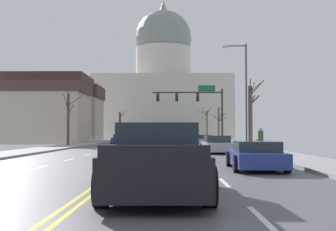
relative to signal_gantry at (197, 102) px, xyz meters
The scene contains 22 objects.
ground 18.05m from the signal_gantry, 105.85° to the right, with size 20.00×180.00×0.20m.
signal_gantry is the anchor object (origin of this frame).
street_lamp_right 12.61m from the signal_gantry, 75.24° to the right, with size 2.09×0.24×8.72m.
capitol_building 53.87m from the signal_gantry, 95.09° to the left, with size 30.49×21.98×32.69m.
sedan_near_00 6.14m from the signal_gantry, 84.28° to the right, with size 2.02×4.60×1.21m.
sedan_near_01 12.05m from the signal_gantry, 106.26° to the right, with size 2.02×4.29×1.15m.
sedan_near_02 18.46m from the signal_gantry, 88.76° to the right, with size 2.14×4.53×1.23m.
sedan_near_03 25.65m from the signal_gantry, 96.98° to the right, with size 2.07×4.63×1.15m.
sedan_near_04 31.46m from the signal_gantry, 89.02° to the right, with size 2.17×4.73×1.11m.
pickup_truck_near_05 38.42m from the signal_gantry, 94.68° to the right, with size 2.43×5.47×1.69m.
sedan_oncoming_00 14.21m from the signal_gantry, 135.77° to the left, with size 2.12×4.56×1.18m.
sedan_oncoming_01 21.10m from the signal_gantry, 118.09° to the left, with size 2.10×4.75×1.20m.
flank_building_00 22.04m from the signal_gantry, 160.64° to the left, with size 13.99×7.97×7.78m.
flank_building_01 27.89m from the signal_gantry, 141.17° to the left, with size 12.40×9.98×10.12m.
flank_building_02 34.47m from the signal_gantry, 128.84° to the left, with size 13.10×9.21×9.45m.
bare_tree_00 12.73m from the signal_gantry, 72.20° to the right, with size 1.19×1.47×5.73m.
bare_tree_01 37.40m from the signal_gantry, 110.00° to the left, with size 1.70×2.14×5.62m.
bare_tree_02 34.20m from the signal_gantry, 83.47° to the left, with size 2.30×2.47×6.10m.
bare_tree_03 14.11m from the signal_gantry, 162.96° to the right, with size 1.83×1.91×5.43m.
bare_tree_04 14.60m from the signal_gantry, 73.98° to the left, with size 2.01×2.33×5.01m.
pedestrian_00 21.19m from the signal_gantry, 82.01° to the right, with size 0.35×0.34×1.65m.
bicycle_parked 18.93m from the signal_gantry, 80.32° to the right, with size 0.12×1.77×0.85m.
Camera 1 is at (1.98, -31.56, 1.46)m, focal length 46.34 mm.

